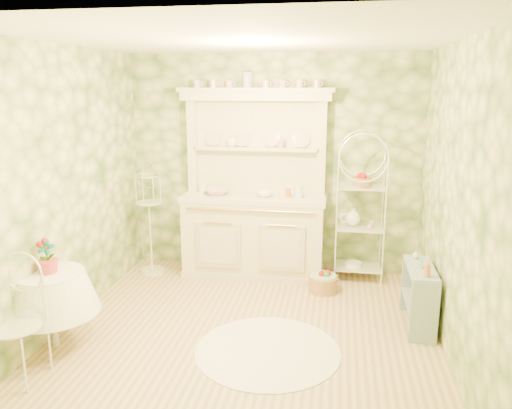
% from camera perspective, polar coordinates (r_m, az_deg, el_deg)
% --- Properties ---
extents(floor, '(3.60, 3.60, 0.00)m').
position_cam_1_polar(floor, '(4.96, -0.99, -14.39)').
color(floor, '#CEB27F').
rests_on(floor, ground).
extents(ceiling, '(3.60, 3.60, 0.00)m').
position_cam_1_polar(ceiling, '(4.40, -1.14, 18.43)').
color(ceiling, white).
rests_on(ceiling, floor).
extents(wall_left, '(3.60, 3.60, 0.00)m').
position_cam_1_polar(wall_left, '(5.13, -21.24, 1.66)').
color(wall_left, beige).
rests_on(wall_left, floor).
extents(wall_right, '(3.60, 3.60, 0.00)m').
position_cam_1_polar(wall_right, '(4.53, 21.94, 0.12)').
color(wall_right, beige).
rests_on(wall_right, floor).
extents(wall_back, '(3.60, 3.60, 0.00)m').
position_cam_1_polar(wall_back, '(6.24, 1.98, 4.54)').
color(wall_back, beige).
rests_on(wall_back, floor).
extents(wall_front, '(3.60, 3.60, 0.00)m').
position_cam_1_polar(wall_front, '(2.81, -7.84, -6.87)').
color(wall_front, beige).
rests_on(wall_front, floor).
extents(kitchen_dresser, '(1.87, 0.61, 2.29)m').
position_cam_1_polar(kitchen_dresser, '(6.03, -0.27, 2.26)').
color(kitchen_dresser, '#EFE5C3').
rests_on(kitchen_dresser, floor).
extents(bakers_rack, '(0.57, 0.41, 1.83)m').
position_cam_1_polar(bakers_rack, '(6.08, 11.85, -0.19)').
color(bakers_rack, white).
rests_on(bakers_rack, floor).
extents(side_shelf, '(0.30, 0.67, 0.55)m').
position_cam_1_polar(side_shelf, '(5.21, 18.09, -10.30)').
color(side_shelf, '#8BA2B3').
rests_on(side_shelf, floor).
extents(round_table, '(0.73, 0.73, 0.77)m').
position_cam_1_polar(round_table, '(4.91, -22.24, -10.83)').
color(round_table, white).
rests_on(round_table, floor).
extents(cafe_chair, '(0.45, 0.45, 0.98)m').
position_cam_1_polar(cafe_chair, '(4.48, -25.91, -12.07)').
color(cafe_chair, white).
rests_on(cafe_chair, floor).
extents(birdcage_stand, '(0.34, 0.34, 1.39)m').
position_cam_1_polar(birdcage_stand, '(6.34, -12.06, -1.66)').
color(birdcage_stand, white).
rests_on(birdcage_stand, floor).
extents(floor_basket, '(0.39, 0.39, 0.22)m').
position_cam_1_polar(floor_basket, '(5.86, 7.68, -8.81)').
color(floor_basket, tan).
rests_on(floor_basket, floor).
extents(lace_rug, '(1.71, 1.71, 0.01)m').
position_cam_1_polar(lace_rug, '(4.66, 1.35, -16.34)').
color(lace_rug, white).
rests_on(lace_rug, floor).
extents(bowl_floral, '(0.33, 0.33, 0.07)m').
position_cam_1_polar(bowl_floral, '(6.14, -4.45, 1.21)').
color(bowl_floral, white).
rests_on(bowl_floral, kitchen_dresser).
extents(bowl_white, '(0.25, 0.25, 0.07)m').
position_cam_1_polar(bowl_white, '(6.02, 1.00, 0.98)').
color(bowl_white, white).
rests_on(bowl_white, kitchen_dresser).
extents(cup_left, '(0.13, 0.13, 0.11)m').
position_cam_1_polar(cup_left, '(6.17, -2.79, 6.87)').
color(cup_left, white).
rests_on(cup_left, kitchen_dresser).
extents(cup_right, '(0.14, 0.14, 0.10)m').
position_cam_1_polar(cup_right, '(6.07, 2.88, 6.76)').
color(cup_right, white).
rests_on(cup_right, kitchen_dresser).
extents(potted_geranium, '(0.18, 0.14, 0.30)m').
position_cam_1_polar(potted_geranium, '(4.74, -22.81, -5.67)').
color(potted_geranium, '#3F7238').
rests_on(potted_geranium, round_table).
extents(bottle_amber, '(0.08, 0.08, 0.15)m').
position_cam_1_polar(bottle_amber, '(4.84, 19.01, -7.06)').
color(bottle_amber, '#C76D2F').
rests_on(bottle_amber, side_shelf).
extents(bottle_blue, '(0.06, 0.06, 0.10)m').
position_cam_1_polar(bottle_blue, '(5.06, 18.21, -6.45)').
color(bottle_blue, '#9DB4D1').
rests_on(bottle_blue, side_shelf).
extents(bottle_glass, '(0.08, 0.08, 0.09)m').
position_cam_1_polar(bottle_glass, '(5.31, 17.81, -5.57)').
color(bottle_glass, silver).
rests_on(bottle_glass, side_shelf).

